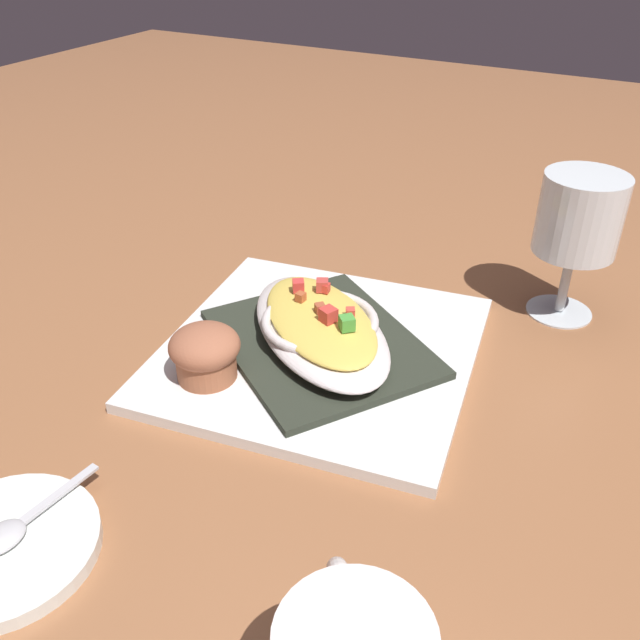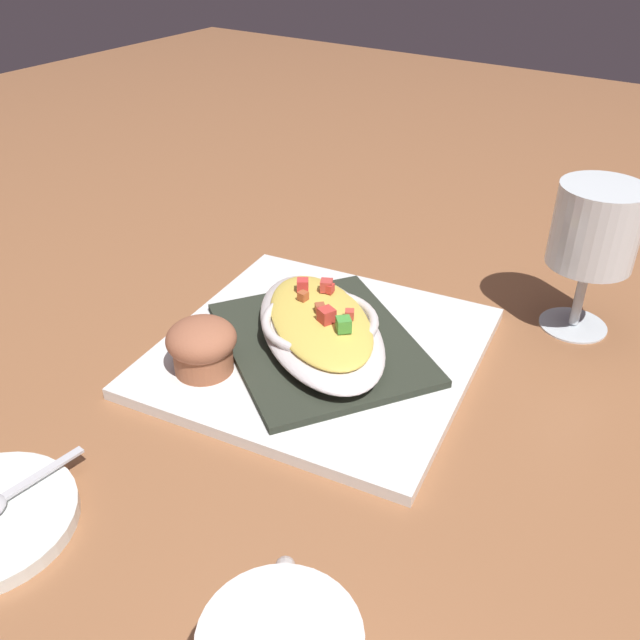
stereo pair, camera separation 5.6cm
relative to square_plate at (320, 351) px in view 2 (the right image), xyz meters
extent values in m
plane|color=#98613D|center=(0.00, 0.00, -0.01)|extent=(2.60, 2.60, 0.00)
cube|color=white|center=(0.00, 0.00, 0.00)|extent=(0.33, 0.33, 0.01)
cube|color=#2B3025|center=(0.00, 0.00, 0.01)|extent=(0.26, 0.27, 0.01)
ellipsoid|color=silver|center=(0.00, 0.00, 0.03)|extent=(0.22, 0.23, 0.03)
torus|color=silver|center=(0.00, 0.00, 0.03)|extent=(0.16, 0.16, 0.01)
ellipsoid|color=#E2C352|center=(0.00, 0.00, 0.04)|extent=(0.18, 0.19, 0.02)
cube|color=#C8423D|center=(0.04, 0.02, 0.05)|extent=(0.02, 0.02, 0.01)
cube|color=#DA4A3C|center=(0.01, -0.03, 0.05)|extent=(0.01, 0.01, 0.01)
cube|color=red|center=(0.04, 0.01, 0.05)|extent=(0.01, 0.01, 0.01)
cube|color=#D93B39|center=(0.03, 0.04, 0.05)|extent=(0.02, 0.02, 0.01)
cube|color=#B05133|center=(0.00, 0.00, 0.05)|extent=(0.01, 0.01, 0.01)
cube|color=#D43D35|center=(-0.01, -0.01, 0.05)|extent=(0.02, 0.02, 0.01)
cube|color=#BA562F|center=(0.01, 0.03, 0.05)|extent=(0.01, 0.01, 0.01)
cube|color=green|center=(-0.01, -0.03, 0.05)|extent=(0.02, 0.02, 0.01)
cylinder|color=#A65F3E|center=(-0.09, 0.07, 0.02)|extent=(0.05, 0.05, 0.03)
ellipsoid|color=#A35F43|center=(-0.09, 0.07, 0.04)|extent=(0.06, 0.06, 0.03)
ellipsoid|color=#4C0F23|center=(-0.09, 0.07, 0.05)|extent=(0.02, 0.02, 0.01)
torus|color=white|center=(-0.26, -0.15, 0.04)|extent=(0.05, 0.04, 0.05)
cylinder|color=white|center=(0.19, -0.19, 0.00)|extent=(0.07, 0.07, 0.00)
cylinder|color=white|center=(0.19, -0.19, 0.03)|extent=(0.01, 0.01, 0.07)
cylinder|color=white|center=(0.19, -0.19, 0.11)|extent=(0.08, 0.08, 0.08)
cylinder|color=silver|center=(0.19, -0.19, 0.09)|extent=(0.07, 0.07, 0.04)
cube|color=silver|center=(-0.26, 0.08, 0.01)|extent=(0.07, 0.01, 0.00)
camera|label=1|loc=(-0.48, -0.26, 0.39)|focal=38.27mm
camera|label=2|loc=(-0.45, -0.31, 0.39)|focal=38.27mm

